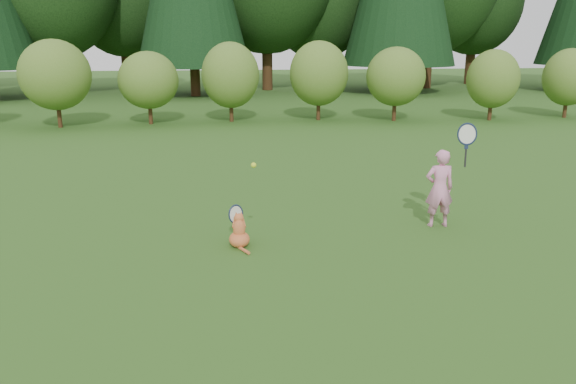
{
  "coord_description": "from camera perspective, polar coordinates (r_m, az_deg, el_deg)",
  "views": [
    {
      "loc": [
        -0.81,
        -6.93,
        2.81
      ],
      "look_at": [
        0.2,
        0.8,
        0.7
      ],
      "focal_mm": 35.0,
      "sensor_mm": 36.0,
      "label": 1
    }
  ],
  "objects": [
    {
      "name": "ground",
      "position": [
        7.52,
        -0.73,
        -6.79
      ],
      "size": [
        100.0,
        100.0,
        0.0
      ],
      "primitive_type": "plane",
      "color": "#244A15",
      "rests_on": "ground"
    },
    {
      "name": "shrub_row",
      "position": [
        20.0,
        -5.19,
        11.03
      ],
      "size": [
        28.0,
        3.0,
        2.8
      ],
      "primitive_type": null,
      "color": "#4F7023",
      "rests_on": "ground"
    },
    {
      "name": "child",
      "position": [
        8.94,
        15.22,
        0.54
      ],
      "size": [
        0.69,
        0.42,
        1.82
      ],
      "rotation": [
        0.0,
        0.0,
        3.09
      ],
      "color": "pink",
      "rests_on": "ground"
    },
    {
      "name": "cat",
      "position": [
        7.92,
        -5.0,
        -3.73
      ],
      "size": [
        0.34,
        0.65,
        0.68
      ],
      "rotation": [
        0.0,
        0.0,
        -0.02
      ],
      "color": "#C15E25",
      "rests_on": "ground"
    },
    {
      "name": "tennis_ball",
      "position": [
        7.4,
        -3.51,
        2.74
      ],
      "size": [
        0.07,
        0.07,
        0.07
      ],
      "color": "#B7DB19",
      "rests_on": "ground"
    }
  ]
}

